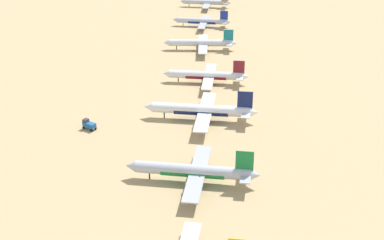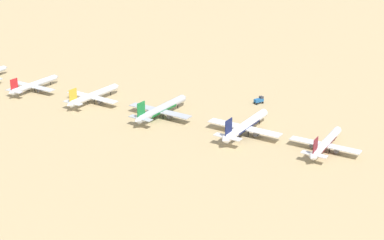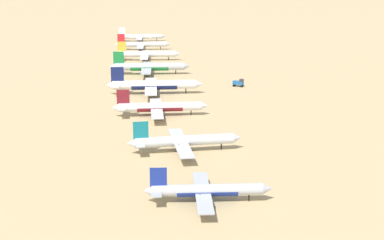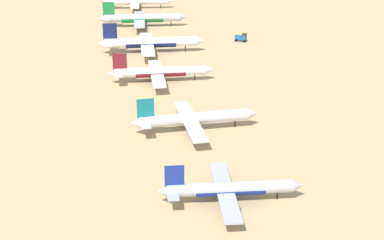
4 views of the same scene
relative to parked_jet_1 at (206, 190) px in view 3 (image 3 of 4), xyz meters
name	(u,v)px [view 3 (image 3 of 4)]	position (x,y,z in m)	size (l,w,h in m)	color
ground_plane	(157,93)	(-2.63, 127.45, -3.29)	(2062.98, 2062.98, 0.00)	tan
parked_jet_1	(206,190)	(0.00, 0.00, 0.00)	(34.29, 27.92, 9.88)	#B2B7C1
parked_jet_2	(183,141)	(-0.88, 41.05, 0.45)	(38.46, 31.18, 11.11)	silver
parked_jet_3	(159,107)	(-5.02, 86.35, 0.47)	(39.16, 31.80, 11.30)	silver
parked_jet_4	(154,85)	(-4.27, 125.02, 1.09)	(45.70, 37.17, 13.17)	white
parked_jet_5	(149,67)	(-3.27, 171.91, 0.98)	(44.46, 36.20, 12.82)	#B2B7C1
parked_jet_6	(146,54)	(-1.80, 215.89, 0.72)	(41.26, 33.61, 11.89)	silver
parked_jet_7	(142,45)	(-2.25, 258.22, 0.46)	(38.61, 31.39, 11.13)	silver
parked_jet_8	(140,37)	(-0.96, 299.63, 0.28)	(37.15, 30.14, 10.72)	silver
service_truck	(239,83)	(38.94, 135.28, -1.21)	(5.70, 4.85, 3.90)	#1E5999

